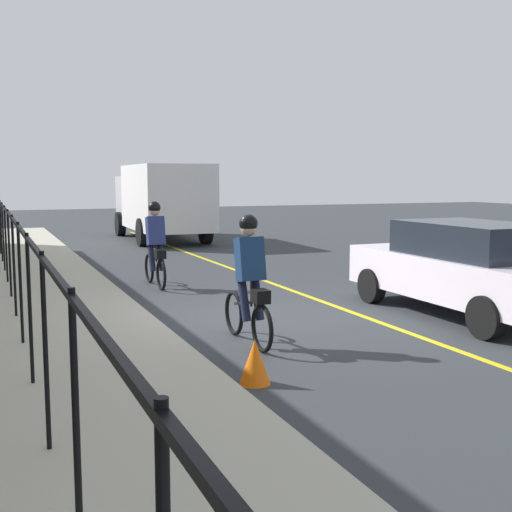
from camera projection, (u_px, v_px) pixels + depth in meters
The scene contains 9 objects.
ground_plane at pixel (262, 317), 10.74m from camera, with size 80.00×80.00×0.00m, color #2F3437.
lane_line_centre at pixel (345, 310), 11.36m from camera, with size 36.00×0.12×0.01m, color yellow.
sidewalk at pixel (49, 332), 9.42m from camera, with size 40.00×3.20×0.15m, color #B1AC98.
iron_fence at pixel (13, 241), 10.03m from camera, with size 21.88×0.04×1.60m.
cyclist_lead at pixel (155, 245), 13.64m from camera, with size 1.71×0.36×1.83m.
cyclist_follow at pixel (249, 280), 8.88m from camera, with size 1.71×0.36×1.83m.
patrol_sedan at pixel (466, 267), 10.84m from camera, with size 4.40×1.93×1.58m.
box_truck_background at pixel (162, 199), 23.87m from camera, with size 6.76×2.65×2.78m.
traffic_cone_near at pixel (255, 362), 7.25m from camera, with size 0.36×0.36×0.51m, color orange.
Camera 1 is at (-9.67, 4.20, 2.31)m, focal length 45.22 mm.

